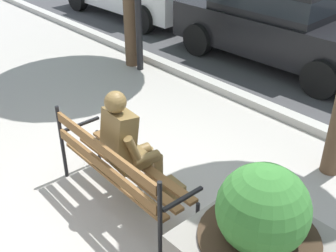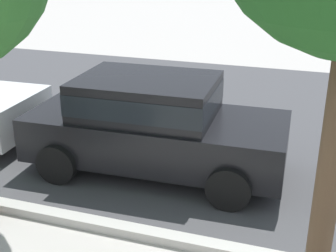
% 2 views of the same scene
% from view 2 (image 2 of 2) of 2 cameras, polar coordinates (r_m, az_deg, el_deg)
% --- Properties ---
extents(street_surface, '(60.00, 9.00, 0.01)m').
position_cam_2_polar(street_surface, '(9.81, 12.17, 0.55)').
color(street_surface, '#424244').
rests_on(street_surface, ground).
extents(curb_stone, '(60.00, 0.20, 0.12)m').
position_cam_2_polar(curb_stone, '(5.74, 6.45, -14.93)').
color(curb_stone, '#B2AFA8').
rests_on(curb_stone, ground).
extents(parked_car_black, '(4.15, 2.02, 1.56)m').
position_cam_2_polar(parked_car_black, '(7.28, -1.91, 0.52)').
color(parked_car_black, black).
rests_on(parked_car_black, ground).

